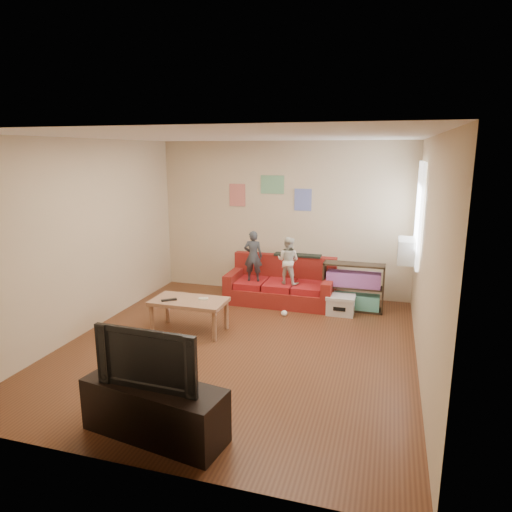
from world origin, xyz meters
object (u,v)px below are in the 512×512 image
(sofa, at_px, (281,287))
(coffee_table, at_px, (189,304))
(tv_stand, at_px, (155,410))
(television, at_px, (152,356))
(child_a, at_px, (253,256))
(child_b, at_px, (288,261))
(bookshelf, at_px, (353,289))
(file_box, at_px, (341,305))

(sofa, bearing_deg, coffee_table, -119.75)
(tv_stand, bearing_deg, television, -170.82)
(child_a, distance_m, tv_stand, 3.89)
(child_b, relative_size, television, 0.81)
(tv_stand, bearing_deg, coffee_table, 116.47)
(sofa, height_order, bookshelf, sofa)
(child_a, height_order, tv_stand, child_a)
(child_b, height_order, television, child_b)
(sofa, relative_size, tv_stand, 1.34)
(television, bearing_deg, tv_stand, 2.31)
(television, bearing_deg, sofa, 89.16)
(bookshelf, bearing_deg, television, -109.97)
(child_a, xyz_separation_m, tv_stand, (0.23, -3.84, -0.56))
(tv_stand, xyz_separation_m, television, (-0.00, 0.00, 0.53))
(coffee_table, bearing_deg, child_b, 53.80)
(coffee_table, distance_m, bookshelf, 2.68)
(sofa, height_order, file_box, sofa)
(tv_stand, bearing_deg, bookshelf, 79.22)
(bookshelf, height_order, file_box, bookshelf)
(child_a, distance_m, television, 3.85)
(child_a, relative_size, file_box, 1.94)
(child_a, xyz_separation_m, child_b, (0.60, 0.00, -0.04))
(child_b, relative_size, file_box, 1.77)
(child_a, height_order, file_box, child_a)
(coffee_table, xyz_separation_m, bookshelf, (2.16, 1.59, -0.06))
(child_b, bearing_deg, coffee_table, 65.64)
(file_box, bearing_deg, sofa, 161.74)
(bookshelf, bearing_deg, tv_stand, -109.97)
(child_a, xyz_separation_m, coffee_table, (-0.50, -1.50, -0.40))
(child_a, distance_m, file_box, 1.64)
(child_b, distance_m, television, 3.86)
(child_a, relative_size, coffee_table, 0.82)
(television, bearing_deg, coffee_table, 109.59)
(coffee_table, height_order, tv_stand, tv_stand)
(child_a, relative_size, bookshelf, 0.89)
(bookshelf, xyz_separation_m, television, (-1.43, -3.93, 0.44))
(sofa, relative_size, coffee_table, 1.71)
(child_b, bearing_deg, child_a, 11.83)
(child_a, xyz_separation_m, television, (0.23, -3.84, -0.03))
(child_a, height_order, child_b, child_a)
(sofa, distance_m, bookshelf, 1.21)
(child_b, relative_size, tv_stand, 0.59)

